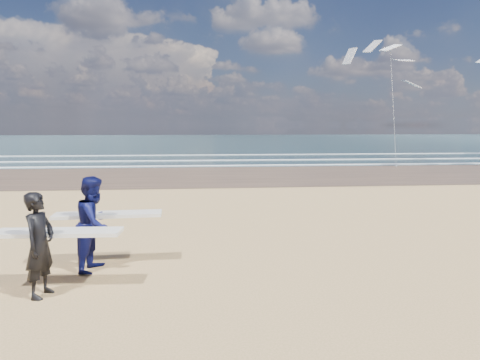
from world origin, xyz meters
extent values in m
cube|color=#473626|center=(20.00, 18.00, 0.01)|extent=(220.00, 12.00, 0.01)
cube|color=#183136|center=(20.00, 72.00, 0.01)|extent=(220.00, 100.00, 0.02)
cube|color=white|center=(20.00, 22.80, 0.05)|extent=(220.00, 0.50, 0.05)
cube|color=white|center=(20.00, 27.50, 0.05)|extent=(220.00, 0.50, 0.05)
cube|color=white|center=(20.00, 34.00, 0.05)|extent=(220.00, 0.50, 0.05)
imported|color=black|center=(-0.06, -0.30, 0.91)|extent=(0.57, 0.74, 1.81)
cube|color=white|center=(0.14, 0.05, 1.03)|extent=(2.22, 0.63, 0.07)
imported|color=#0B0E41|center=(0.55, 1.02, 0.96)|extent=(0.88, 1.05, 1.91)
cube|color=white|center=(0.75, 1.37, 1.06)|extent=(2.22, 0.63, 0.07)
cube|color=slate|center=(16.58, 21.40, 0.05)|extent=(0.12, 0.12, 0.10)
camera|label=1|loc=(2.67, -7.64, 2.92)|focal=32.00mm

